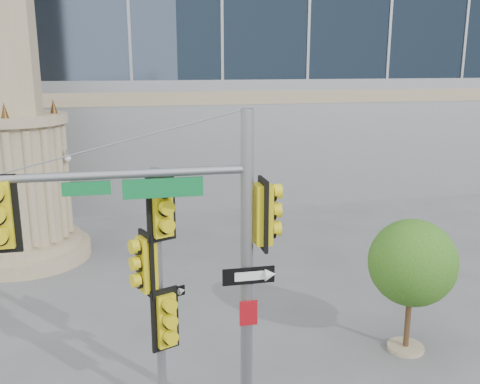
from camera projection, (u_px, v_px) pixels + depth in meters
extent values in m
plane|color=#545456|center=(247.00, 381.00, 11.71)|extent=(120.00, 120.00, 0.00)
cylinder|color=gray|center=(27.00, 251.00, 18.99)|extent=(4.40, 4.40, 0.50)
cylinder|color=gray|center=(26.00, 241.00, 18.90)|extent=(3.80, 3.80, 0.30)
cylinder|color=gray|center=(20.00, 181.00, 18.38)|extent=(3.00, 3.00, 4.00)
cylinder|color=gray|center=(14.00, 119.00, 17.87)|extent=(3.50, 3.50, 0.30)
cone|color=#472D14|center=(53.00, 106.00, 18.03)|extent=(0.24, 0.24, 0.50)
cylinder|color=slate|center=(247.00, 281.00, 9.49)|extent=(0.22, 0.22, 6.08)
cylinder|color=slate|center=(118.00, 174.00, 8.58)|extent=(4.25, 0.14, 0.14)
cube|color=#0D7033|center=(163.00, 188.00, 8.76)|extent=(1.32, 0.04, 0.32)
cube|color=yellow|center=(1.00, 214.00, 8.34)|extent=(0.56, 0.28, 1.27)
cube|color=yellow|center=(263.00, 214.00, 9.26)|extent=(0.28, 0.56, 1.27)
cube|color=black|center=(249.00, 276.00, 9.32)|extent=(0.93, 0.03, 0.30)
cube|color=#A10E16|center=(248.00, 313.00, 9.49)|extent=(0.32, 0.03, 0.47)
cylinder|color=slate|center=(159.00, 296.00, 10.17)|extent=(0.18, 0.18, 4.97)
cube|color=yellow|center=(161.00, 208.00, 9.57)|extent=(0.61, 0.46, 1.24)
cube|color=yellow|center=(147.00, 264.00, 9.89)|extent=(0.46, 0.61, 1.24)
cube|color=yellow|center=(165.00, 319.00, 10.09)|extent=(0.61, 0.46, 1.24)
cube|color=black|center=(170.00, 293.00, 10.16)|extent=(0.58, 0.26, 0.20)
cylinder|color=gray|center=(405.00, 347.00, 13.01)|extent=(0.88, 0.88, 0.10)
cylinder|color=#382314|center=(408.00, 316.00, 12.81)|extent=(0.14, 0.14, 1.76)
sphere|color=#225313|center=(412.00, 262.00, 12.49)|extent=(2.06, 2.06, 2.06)
sphere|color=#225313|center=(423.00, 269.00, 12.88)|extent=(1.27, 1.27, 1.27)
sphere|color=#225313|center=(403.00, 277.00, 12.24)|extent=(1.08, 1.08, 1.08)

